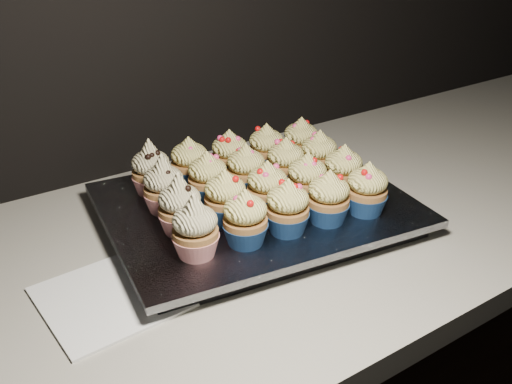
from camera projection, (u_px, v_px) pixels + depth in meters
worktop at (248, 240)px, 0.90m from camera, size 2.44×0.64×0.04m
napkin at (111, 297)px, 0.74m from camera, size 0.18×0.18×0.00m
baking_tray at (256, 214)px, 0.91m from camera, size 0.47×0.38×0.02m
foil_lining at (256, 204)px, 0.90m from camera, size 0.51×0.42×0.01m
cupcake_0 at (195, 229)px, 0.75m from camera, size 0.06×0.06×0.10m
cupcake_1 at (245, 219)px, 0.77m from camera, size 0.06×0.06×0.08m
cupcake_2 at (287, 208)px, 0.80m from camera, size 0.06×0.06×0.08m
cupcake_3 at (328, 199)px, 0.83m from camera, size 0.06×0.06×0.08m
cupcake_4 at (367, 190)px, 0.85m from camera, size 0.06×0.06×0.08m
cupcake_5 at (180, 207)px, 0.80m from camera, size 0.06×0.06×0.10m
cupcake_6 at (225, 198)px, 0.83m from camera, size 0.06×0.06×0.08m
cupcake_7 at (267, 189)px, 0.86m from camera, size 0.06×0.06×0.08m
cupcake_8 at (307, 180)px, 0.88m from camera, size 0.06×0.06×0.08m
cupcake_9 at (343, 171)px, 0.91m from camera, size 0.06×0.06×0.08m
cupcake_10 at (164, 187)px, 0.86m from camera, size 0.06×0.06×0.10m
cupcake_11 at (208, 178)px, 0.89m from camera, size 0.06×0.06×0.08m
cupcake_12 at (246, 170)px, 0.91m from camera, size 0.06×0.06×0.08m
cupcake_13 at (285, 163)px, 0.94m from camera, size 0.06×0.06×0.08m
cupcake_14 at (319, 155)px, 0.96m from camera, size 0.06×0.06×0.08m
cupcake_15 at (151, 170)px, 0.91m from camera, size 0.06×0.06×0.10m
cupcake_16 at (190, 163)px, 0.94m from camera, size 0.06×0.06×0.08m
cupcake_17 at (230, 155)px, 0.97m from camera, size 0.06×0.06×0.08m
cupcake_18 at (266, 149)px, 0.99m from camera, size 0.06×0.06×0.08m
cupcake_19 at (301, 142)px, 1.02m from camera, size 0.06×0.06×0.08m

